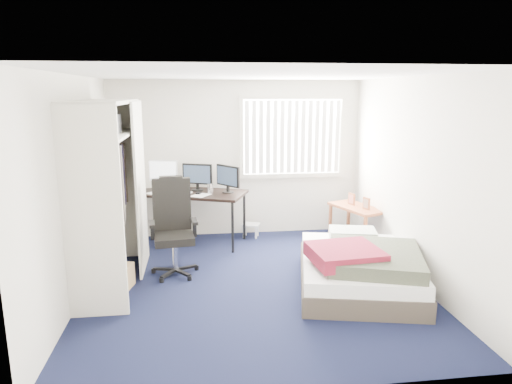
{
  "coord_description": "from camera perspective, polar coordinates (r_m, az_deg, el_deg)",
  "views": [
    {
      "loc": [
        -0.64,
        -5.2,
        2.31
      ],
      "look_at": [
        0.09,
        0.4,
        1.07
      ],
      "focal_mm": 32.0,
      "sensor_mm": 36.0,
      "label": 1
    }
  ],
  "objects": [
    {
      "name": "ground",
      "position": [
        5.73,
        -0.4,
        -11.39
      ],
      "size": [
        4.2,
        4.2,
        0.0
      ],
      "primitive_type": "plane",
      "color": "black",
      "rests_on": "ground"
    },
    {
      "name": "room_shell",
      "position": [
        5.3,
        -0.42,
        3.71
      ],
      "size": [
        4.2,
        4.2,
        4.2
      ],
      "color": "silver",
      "rests_on": "ground"
    },
    {
      "name": "window_assembly",
      "position": [
        7.44,
        4.56,
        6.87
      ],
      "size": [
        1.72,
        0.09,
        1.32
      ],
      "color": "white",
      "rests_on": "ground"
    },
    {
      "name": "closet",
      "position": [
        5.65,
        -17.86,
        2.02
      ],
      "size": [
        0.64,
        1.84,
        2.22
      ],
      "color": "beige",
      "rests_on": "ground"
    },
    {
      "name": "desk",
      "position": [
        7.11,
        -7.99,
        0.22
      ],
      "size": [
        1.8,
        1.31,
        1.27
      ],
      "color": "black",
      "rests_on": "ground"
    },
    {
      "name": "office_chair",
      "position": [
        6.02,
        -10.26,
        -5.52
      ],
      "size": [
        0.65,
        0.65,
        1.25
      ],
      "color": "black",
      "rests_on": "ground"
    },
    {
      "name": "footstool",
      "position": [
        7.42,
        -0.66,
        -4.37
      ],
      "size": [
        0.33,
        0.29,
        0.22
      ],
      "color": "white",
      "rests_on": "ground"
    },
    {
      "name": "nightstand",
      "position": [
        7.1,
        12.5,
        -2.32
      ],
      "size": [
        0.73,
        0.99,
        0.79
      ],
      "color": "brown",
      "rests_on": "ground"
    },
    {
      "name": "bed",
      "position": [
        5.67,
        12.77,
        -9.12
      ],
      "size": [
        1.71,
        2.05,
        0.6
      ],
      "color": "#3C332B",
      "rests_on": "ground"
    },
    {
      "name": "pine_box",
      "position": [
        5.83,
        -17.12,
        -10.04
      ],
      "size": [
        0.43,
        0.36,
        0.28
      ],
      "primitive_type": "cube",
      "rotation": [
        0.0,
        0.0,
        -0.23
      ],
      "color": "tan",
      "rests_on": "ground"
    }
  ]
}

